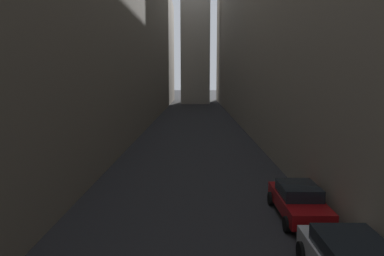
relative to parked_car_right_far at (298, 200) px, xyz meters
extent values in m
plane|color=#232326|center=(-4.40, 25.19, -0.73)|extent=(264.00, 264.00, 0.00)
cube|color=#756B5B|center=(-16.44, 27.19, 11.10)|extent=(13.09, 108.00, 23.65)
cube|color=gray|center=(7.02, 27.19, 11.89)|extent=(11.84, 108.00, 25.23)
cube|color=#9E9384|center=(-4.40, 69.09, 18.62)|extent=(6.41, 6.41, 38.69)
cube|color=black|center=(0.00, -5.18, 0.49)|extent=(1.70, 2.12, 0.49)
cylinder|color=black|center=(-0.92, -3.79, -0.39)|extent=(0.22, 0.67, 0.67)
cylinder|color=black|center=(0.92, -3.79, -0.39)|extent=(0.22, 0.67, 0.67)
cube|color=maroon|center=(0.00, -0.01, -0.12)|extent=(1.66, 4.34, 0.60)
cube|color=black|center=(0.00, 0.03, 0.43)|extent=(1.53, 2.00, 0.49)
cylinder|color=black|center=(-0.83, 1.47, -0.42)|extent=(0.22, 0.61, 0.61)
cylinder|color=black|center=(0.83, 1.47, -0.42)|extent=(0.22, 0.61, 0.61)
cylinder|color=black|center=(-0.83, -1.49, -0.42)|extent=(0.22, 0.61, 0.61)
cylinder|color=black|center=(0.83, -1.49, -0.42)|extent=(0.22, 0.61, 0.61)
camera|label=1|loc=(-4.28, -14.65, 5.07)|focal=34.09mm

